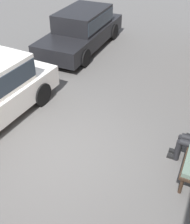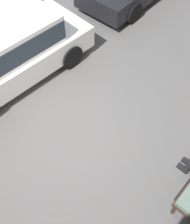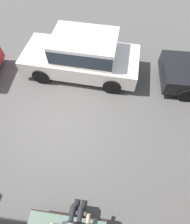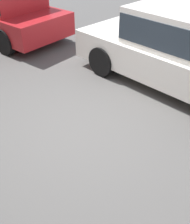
{
  "view_description": "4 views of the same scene",
  "coord_description": "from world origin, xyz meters",
  "views": [
    {
      "loc": [
        3.86,
        2.6,
        4.51
      ],
      "look_at": [
        -0.33,
        0.65,
        1.17
      ],
      "focal_mm": 45.0,
      "sensor_mm": 36.0,
      "label": 1
    },
    {
      "loc": [
        2.1,
        2.6,
        5.39
      ],
      "look_at": [
        -0.31,
        0.4,
        0.9
      ],
      "focal_mm": 45.0,
      "sensor_mm": 36.0,
      "label": 2
    },
    {
      "loc": [
        -1.47,
        2.6,
        5.09
      ],
      "look_at": [
        -1.12,
        -0.06,
        0.85
      ],
      "focal_mm": 28.0,
      "sensor_mm": 36.0,
      "label": 3
    },
    {
      "loc": [
        -2.61,
        2.6,
        2.91
      ],
      "look_at": [
        -0.53,
        0.32,
        0.77
      ],
      "focal_mm": 45.0,
      "sensor_mm": 36.0,
      "label": 4
    }
  ],
  "objects": [
    {
      "name": "parked_car_far",
      "position": [
        4.96,
        -1.69,
        0.84
      ],
      "size": [
        4.31,
        2.05,
        1.54
      ],
      "color": "red",
      "rests_on": "ground_plane"
    },
    {
      "name": "ground_plane",
      "position": [
        0.0,
        0.0,
        0.0
      ],
      "size": [
        60.0,
        60.0,
        0.0
      ],
      "primitive_type": "plane",
      "color": "#565451"
    },
    {
      "name": "parked_car_mid",
      "position": [
        -0.33,
        -2.49,
        0.84
      ],
      "size": [
        4.35,
        2.1,
        1.55
      ],
      "color": "white",
      "rests_on": "ground_plane"
    }
  ]
}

